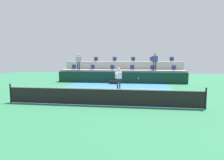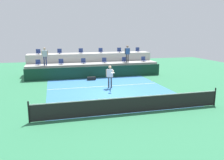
% 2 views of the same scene
% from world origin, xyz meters
% --- Properties ---
extents(ground_plane, '(40.00, 40.00, 0.00)m').
position_xyz_m(ground_plane, '(0.00, 0.00, 0.00)').
color(ground_plane, '#2D754C').
extents(court_inner_paint, '(9.00, 10.00, 0.01)m').
position_xyz_m(court_inner_paint, '(0.00, 1.00, 0.00)').
color(court_inner_paint, teal).
rests_on(court_inner_paint, ground_plane).
extents(court_service_line, '(9.00, 0.06, 0.00)m').
position_xyz_m(court_service_line, '(0.00, 2.40, 0.01)').
color(court_service_line, white).
rests_on(court_service_line, ground_plane).
extents(tennis_net, '(10.48, 0.08, 1.07)m').
position_xyz_m(tennis_net, '(0.00, -4.00, 0.50)').
color(tennis_net, black).
rests_on(tennis_net, ground_plane).
extents(sponsor_backboard, '(13.00, 0.16, 1.10)m').
position_xyz_m(sponsor_backboard, '(0.00, 6.00, 0.55)').
color(sponsor_backboard, '#0F3323').
rests_on(sponsor_backboard, ground_plane).
extents(seating_tier_lower, '(13.00, 1.80, 1.25)m').
position_xyz_m(seating_tier_lower, '(0.00, 7.30, 0.62)').
color(seating_tier_lower, '#ADAAA3').
rests_on(seating_tier_lower, ground_plane).
extents(seating_tier_upper, '(13.00, 1.80, 2.10)m').
position_xyz_m(seating_tier_upper, '(0.00, 9.10, 1.05)').
color(seating_tier_upper, '#ADAAA3').
rests_on(seating_tier_upper, ground_plane).
extents(stadium_chair_lower_far_left, '(0.44, 0.40, 0.52)m').
position_xyz_m(stadium_chair_lower_far_left, '(-5.31, 7.23, 1.46)').
color(stadium_chair_lower_far_left, '#2D2D33').
rests_on(stadium_chair_lower_far_left, seating_tier_lower).
extents(stadium_chair_lower_left, '(0.44, 0.40, 0.52)m').
position_xyz_m(stadium_chair_lower_left, '(-3.20, 7.23, 1.46)').
color(stadium_chair_lower_left, '#2D2D33').
rests_on(stadium_chair_lower_left, seating_tier_lower).
extents(stadium_chair_lower_mid_left, '(0.44, 0.40, 0.52)m').
position_xyz_m(stadium_chair_lower_mid_left, '(-1.04, 7.23, 1.46)').
color(stadium_chair_lower_mid_left, '#2D2D33').
rests_on(stadium_chair_lower_mid_left, seating_tier_lower).
extents(stadium_chair_lower_mid_right, '(0.44, 0.40, 0.52)m').
position_xyz_m(stadium_chair_lower_mid_right, '(1.08, 7.23, 1.46)').
color(stadium_chair_lower_mid_right, '#2D2D33').
rests_on(stadium_chair_lower_mid_right, seating_tier_lower).
extents(stadium_chair_lower_right, '(0.44, 0.40, 0.52)m').
position_xyz_m(stadium_chair_lower_right, '(3.18, 7.23, 1.46)').
color(stadium_chair_lower_right, '#2D2D33').
rests_on(stadium_chair_lower_right, seating_tier_lower).
extents(stadium_chair_lower_far_right, '(0.44, 0.40, 0.52)m').
position_xyz_m(stadium_chair_lower_far_right, '(5.32, 7.23, 1.46)').
color(stadium_chair_lower_far_right, '#2D2D33').
rests_on(stadium_chair_lower_far_right, seating_tier_lower).
extents(stadium_chair_upper_far_left, '(0.44, 0.40, 0.52)m').
position_xyz_m(stadium_chair_upper_far_left, '(-5.33, 9.03, 2.31)').
color(stadium_chair_upper_far_left, '#2D2D33').
rests_on(stadium_chair_upper_far_left, seating_tier_upper).
extents(stadium_chair_upper_left, '(0.44, 0.40, 0.52)m').
position_xyz_m(stadium_chair_upper_left, '(-3.24, 9.03, 2.31)').
color(stadium_chair_upper_left, '#2D2D33').
rests_on(stadium_chair_upper_left, seating_tier_upper).
extents(stadium_chair_upper_mid_left, '(0.44, 0.40, 0.52)m').
position_xyz_m(stadium_chair_upper_mid_left, '(-1.04, 9.03, 2.31)').
color(stadium_chair_upper_mid_left, '#2D2D33').
rests_on(stadium_chair_upper_mid_left, seating_tier_upper).
extents(stadium_chair_upper_mid_right, '(0.44, 0.40, 0.52)m').
position_xyz_m(stadium_chair_upper_mid_right, '(1.09, 9.03, 2.31)').
color(stadium_chair_upper_mid_right, '#2D2D33').
rests_on(stadium_chair_upper_mid_right, seating_tier_upper).
extents(stadium_chair_upper_right, '(0.44, 0.40, 0.52)m').
position_xyz_m(stadium_chair_upper_right, '(3.18, 9.03, 2.31)').
color(stadium_chair_upper_right, '#2D2D33').
rests_on(stadium_chair_upper_right, seating_tier_upper).
extents(stadium_chair_upper_far_right, '(0.44, 0.40, 0.52)m').
position_xyz_m(stadium_chair_upper_far_right, '(5.34, 9.03, 2.31)').
color(stadium_chair_upper_far_right, '#2D2D33').
rests_on(stadium_chair_upper_far_right, seating_tier_upper).
extents(tennis_player, '(0.59, 1.32, 1.76)m').
position_xyz_m(tennis_player, '(0.26, 1.73, 1.08)').
color(tennis_player, '#2D2D33').
rests_on(tennis_player, ground_plane).
extents(spectator_leaning_on_rail, '(0.58, 0.24, 1.65)m').
position_xyz_m(spectator_leaning_on_rail, '(-4.65, 6.85, 2.24)').
color(spectator_leaning_on_rail, navy).
rests_on(spectator_leaning_on_rail, seating_tier_lower).
extents(spectator_in_white, '(0.61, 0.26, 1.73)m').
position_xyz_m(spectator_in_white, '(3.37, 6.85, 2.30)').
color(spectator_in_white, '#2D2D33').
rests_on(spectator_in_white, seating_tier_lower).
extents(tennis_ball, '(0.07, 0.07, 0.07)m').
position_xyz_m(tennis_ball, '(1.90, -2.32, 1.31)').
color(tennis_ball, '#CCE033').
extents(equipment_bag, '(0.76, 0.28, 0.30)m').
position_xyz_m(equipment_bag, '(-0.65, 5.07, 0.15)').
color(equipment_bag, black).
rests_on(equipment_bag, ground_plane).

